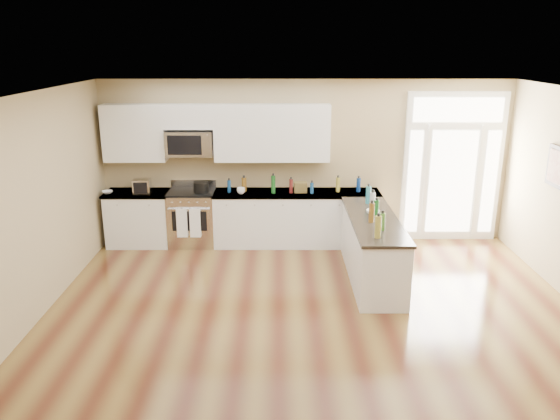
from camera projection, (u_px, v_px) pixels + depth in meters
name	position (u px, v px, depth m)	size (l,w,h in m)	color
ground	(320.00, 361.00, 6.04)	(8.00, 8.00, 0.00)	#4F2616
room_shell	(323.00, 213.00, 5.54)	(8.00, 8.00, 8.00)	tan
back_cabinet_left	(140.00, 220.00, 9.44)	(1.10, 0.66, 0.94)	silver
back_cabinet_right	(296.00, 220.00, 9.44)	(2.85, 0.66, 0.94)	silver
peninsula_cabinet	(372.00, 250.00, 8.05)	(0.69, 2.32, 0.94)	silver
upper_cabinet_left	(134.00, 133.00, 9.14)	(1.04, 0.33, 0.95)	silver
upper_cabinet_right	(272.00, 133.00, 9.14)	(1.94, 0.33, 0.95)	silver
upper_cabinet_short	(189.00, 116.00, 9.06)	(0.82, 0.33, 0.40)	silver
microwave	(190.00, 143.00, 9.15)	(0.78, 0.41, 0.42)	silver
entry_door	(452.00, 168.00, 9.44)	(1.70, 0.10, 2.60)	white
wall_art_near	(558.00, 167.00, 7.65)	(0.05, 0.58, 0.58)	black
kitchen_range	(192.00, 218.00, 9.42)	(0.78, 0.69, 1.08)	silver
stockpot	(201.00, 187.00, 9.20)	(0.26, 0.26, 0.20)	black
toaster_oven	(142.00, 186.00, 9.17)	(0.29, 0.22, 0.24)	silver
cardboard_box	(300.00, 187.00, 9.25)	(0.21, 0.15, 0.17)	brown
bowl_left	(107.00, 192.00, 9.19)	(0.17, 0.17, 0.04)	white
bowl_peninsula	(373.00, 212.00, 8.09)	(0.20, 0.20, 0.06)	white
cup_counter	(241.00, 191.00, 9.16)	(0.14, 0.14, 0.11)	white
counter_bottles	(336.00, 198.00, 8.42)	(2.34, 2.42, 0.30)	#19591E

